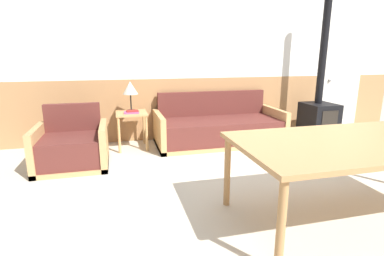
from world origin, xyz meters
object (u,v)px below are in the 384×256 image
Objects in this scene: wood_stove at (319,107)px; dining_table at (357,146)px; side_table at (132,120)px; armchair at (72,148)px; table_lamp at (130,89)px; couch at (219,129)px.

dining_table is at bearing -120.86° from wood_stove.
armchair is at bearing -143.72° from side_table.
wood_stove reaches higher than side_table.
armchair is 0.37× the size of wood_stove.
table_lamp is 3.18m from dining_table.
armchair is at bearing -174.06° from wood_stove.
couch is 4.45× the size of table_lamp.
wood_stove is (1.42, 2.38, -0.13)m from dining_table.
side_table is (-1.39, 0.07, 0.21)m from couch.
couch is at bearing 176.53° from wood_stove.
armchair is 3.26m from dining_table.
wood_stove is (1.79, -0.11, 0.29)m from couch.
table_lamp reaches higher than couch.
wood_stove reaches higher than couch.
couch is 2.31× the size of armchair.
dining_table reaches higher than side_table.
armchair is 1.93× the size of table_lamp.
table_lamp is 0.19× the size of wood_stove.
couch is 1.82m from wood_stove.
table_lamp reaches higher than armchair.
wood_stove is at bearing -3.47° from couch.
armchair is 1.02m from side_table.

